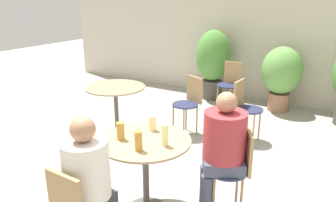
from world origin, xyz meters
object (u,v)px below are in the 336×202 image
bistro_chair_1 (237,164)px  potted_plant_0 (213,60)px  cafe_table_near (145,155)px  bistro_chair_2 (190,99)px  bistro_chair_3 (244,104)px  beer_glass_1 (121,131)px  bistro_chair_5 (230,81)px  potted_plant_1 (281,74)px  seated_person_1 (222,145)px  seated_person_0 (89,178)px  beer_glass_2 (138,141)px  beer_glass_3 (165,135)px  cafe_table_far (116,97)px  beer_glass_0 (152,123)px

bistro_chair_1 → potted_plant_0: size_ratio=0.64×
cafe_table_near → bistro_chair_2: bistro_chair_2 is taller
cafe_table_near → bistro_chair_3: size_ratio=0.97×
beer_glass_1 → bistro_chair_5: bearing=93.4°
potted_plant_0 → potted_plant_1: (1.31, -0.04, -0.11)m
seated_person_1 → seated_person_0: bearing=-60.0°
bistro_chair_3 → beer_glass_2: bearing=178.9°
cafe_table_near → bistro_chair_3: 2.08m
seated_person_0 → potted_plant_0: (-0.90, 4.32, 0.07)m
bistro_chair_2 → seated_person_0: bearing=-56.6°
cafe_table_near → bistro_chair_1: bistro_chair_1 is taller
beer_glass_3 → bistro_chair_3: bearing=89.4°
bistro_chair_1 → bistro_chair_3: same height
seated_person_0 → seated_person_1: size_ratio=0.99×
bistro_chair_2 → seated_person_1: bearing=-31.5°
bistro_chair_1 → beer_glass_3: beer_glass_3 is taller
cafe_table_far → bistro_chair_1: (2.09, -0.84, -0.07)m
seated_person_0 → beer_glass_1: (-0.17, 0.58, 0.12)m
bistro_chair_5 → beer_glass_0: 2.99m
cafe_table_far → beer_glass_1: bearing=-48.7°
cafe_table_far → bistro_chair_2: bistro_chair_2 is taller
beer_glass_2 → bistro_chair_3: bearing=85.9°
seated_person_1 → potted_plant_0: potted_plant_0 is taller
cafe_table_near → beer_glass_2: 0.32m
beer_glass_1 → seated_person_1: bearing=28.4°
potted_plant_1 → cafe_table_near: bearing=-96.2°
beer_glass_3 → bistro_chair_2: bearing=111.1°
cafe_table_far → bistro_chair_2: size_ratio=0.98×
bistro_chair_3 → beer_glass_2: (-0.16, -2.26, 0.31)m
beer_glass_0 → beer_glass_2: 0.43m
cafe_table_far → bistro_chair_3: bistro_chair_3 is taller
cafe_table_near → bistro_chair_3: bistro_chair_3 is taller
cafe_table_near → beer_glass_1: bearing=-151.1°
bistro_chair_2 → beer_glass_2: beer_glass_2 is taller
seated_person_0 → beer_glass_1: seated_person_0 is taller
bistro_chair_3 → seated_person_0: 2.77m
bistro_chair_3 → cafe_table_near: bearing=176.4°
seated_person_1 → potted_plant_1: seated_person_1 is taller
bistro_chair_3 → beer_glass_2: size_ratio=4.99×
cafe_table_near → beer_glass_1: (-0.19, -0.10, 0.24)m
seated_person_1 → beer_glass_3: bearing=-77.4°
bistro_chair_1 → bistro_chair_5: same height
seated_person_1 → beer_glass_1: seated_person_1 is taller
bistro_chair_1 → potted_plant_0: bearing=178.8°
bistro_chair_1 → beer_glass_0: beer_glass_0 is taller
seated_person_0 → beer_glass_2: seated_person_0 is taller
bistro_chair_5 → beer_glass_0: size_ratio=5.93×
cafe_table_far → seated_person_0: (1.34, -1.92, 0.12)m
seated_person_0 → beer_glass_2: bearing=-99.7°
cafe_table_far → beer_glass_0: beer_glass_0 is taller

